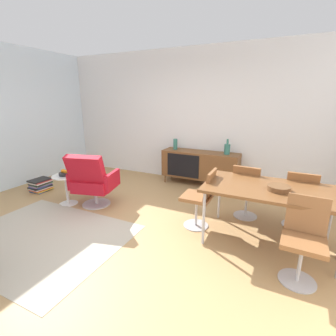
{
  "coord_description": "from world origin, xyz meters",
  "views": [
    {
      "loc": [
        1.81,
        -2.45,
        1.78
      ],
      "look_at": [
        0.31,
        0.65,
        0.8
      ],
      "focal_mm": 26.02,
      "sensor_mm": 36.0,
      "label": 1
    }
  ],
  "objects_px": {
    "dining_table": "(272,191)",
    "lounge_chair_red": "(92,180)",
    "dining_chair_front_right": "(304,237)",
    "dining_chair_back_left": "(247,189)",
    "magazine_stack": "(41,185)",
    "side_table_round": "(67,186)",
    "fruit_bowl": "(65,173)",
    "vase_sculptural_dark": "(227,149)",
    "wooden_bowl_on_table": "(279,188)",
    "dining_chair_near_window": "(201,196)",
    "vase_cobalt": "(175,144)",
    "sideboard": "(200,165)",
    "dining_chair_back_right": "(299,197)"
  },
  "relations": [
    {
      "from": "magazine_stack",
      "to": "wooden_bowl_on_table",
      "type": "bearing_deg",
      "value": -0.48
    },
    {
      "from": "sideboard",
      "to": "side_table_round",
      "type": "bearing_deg",
      "value": -132.18
    },
    {
      "from": "dining_table",
      "to": "side_table_round",
      "type": "bearing_deg",
      "value": -175.81
    },
    {
      "from": "dining_table",
      "to": "dining_chair_back_left",
      "type": "bearing_deg",
      "value": 122.35
    },
    {
      "from": "dining_chair_back_left",
      "to": "fruit_bowl",
      "type": "xyz_separation_m",
      "value": [
        -2.88,
        -0.8,
        0.09
      ]
    },
    {
      "from": "dining_chair_back_right",
      "to": "fruit_bowl",
      "type": "relative_size",
      "value": 4.28
    },
    {
      "from": "fruit_bowl",
      "to": "magazine_stack",
      "type": "height_order",
      "value": "fruit_bowl"
    },
    {
      "from": "vase_cobalt",
      "to": "lounge_chair_red",
      "type": "height_order",
      "value": "vase_cobalt"
    },
    {
      "from": "vase_cobalt",
      "to": "dining_chair_near_window",
      "type": "xyz_separation_m",
      "value": [
        1.16,
        -1.71,
        -0.36
      ]
    },
    {
      "from": "sideboard",
      "to": "dining_chair_back_right",
      "type": "distance_m",
      "value": 2.16
    },
    {
      "from": "dining_chair_back_left",
      "to": "fruit_bowl",
      "type": "relative_size",
      "value": 4.28
    },
    {
      "from": "lounge_chair_red",
      "to": "side_table_round",
      "type": "relative_size",
      "value": 1.82
    },
    {
      "from": "side_table_round",
      "to": "fruit_bowl",
      "type": "bearing_deg",
      "value": -98.75
    },
    {
      "from": "dining_table",
      "to": "dining_chair_front_right",
      "type": "xyz_separation_m",
      "value": [
        0.35,
        -0.56,
        -0.23
      ]
    },
    {
      "from": "side_table_round",
      "to": "fruit_bowl",
      "type": "height_order",
      "value": "fruit_bowl"
    },
    {
      "from": "vase_sculptural_dark",
      "to": "fruit_bowl",
      "type": "xyz_separation_m",
      "value": [
        -2.31,
        -1.95,
        -0.27
      ]
    },
    {
      "from": "dining_chair_front_right",
      "to": "dining_chair_back_left",
      "type": "relative_size",
      "value": 1.0
    },
    {
      "from": "dining_table",
      "to": "wooden_bowl_on_table",
      "type": "height_order",
      "value": "wooden_bowl_on_table"
    },
    {
      "from": "dining_table",
      "to": "lounge_chair_red",
      "type": "height_order",
      "value": "lounge_chair_red"
    },
    {
      "from": "dining_table",
      "to": "lounge_chair_red",
      "type": "bearing_deg",
      "value": -177.62
    },
    {
      "from": "sideboard",
      "to": "lounge_chair_red",
      "type": "relative_size",
      "value": 1.69
    },
    {
      "from": "wooden_bowl_on_table",
      "to": "dining_chair_near_window",
      "type": "bearing_deg",
      "value": 176.15
    },
    {
      "from": "dining_chair_front_right",
      "to": "dining_table",
      "type": "bearing_deg",
      "value": 122.29
    },
    {
      "from": "dining_chair_front_right",
      "to": "side_table_round",
      "type": "distance_m",
      "value": 3.61
    },
    {
      "from": "vase_cobalt",
      "to": "lounge_chair_red",
      "type": "xyz_separation_m",
      "value": [
        -0.71,
        -1.82,
        -0.37
      ]
    },
    {
      "from": "fruit_bowl",
      "to": "magazine_stack",
      "type": "xyz_separation_m",
      "value": [
        -0.97,
        0.21,
        -0.43
      ]
    },
    {
      "from": "dining_chair_near_window",
      "to": "lounge_chair_red",
      "type": "relative_size",
      "value": 0.9
    },
    {
      "from": "vase_sculptural_dark",
      "to": "dining_table",
      "type": "height_order",
      "value": "vase_sculptural_dark"
    },
    {
      "from": "vase_cobalt",
      "to": "side_table_round",
      "type": "xyz_separation_m",
      "value": [
        -1.19,
        -1.95,
        -0.51
      ]
    },
    {
      "from": "dining_table",
      "to": "dining_chair_front_right",
      "type": "relative_size",
      "value": 1.87
    },
    {
      "from": "sideboard",
      "to": "lounge_chair_red",
      "type": "height_order",
      "value": "lounge_chair_red"
    },
    {
      "from": "side_table_round",
      "to": "dining_chair_back_right",
      "type": "bearing_deg",
      "value": 12.51
    },
    {
      "from": "sideboard",
      "to": "vase_sculptural_dark",
      "type": "relative_size",
      "value": 5.3
    },
    {
      "from": "dining_chair_back_right",
      "to": "lounge_chair_red",
      "type": "relative_size",
      "value": 0.9
    },
    {
      "from": "dining_chair_back_left",
      "to": "lounge_chair_red",
      "type": "bearing_deg",
      "value": -164.32
    },
    {
      "from": "dining_chair_near_window",
      "to": "fruit_bowl",
      "type": "distance_m",
      "value": 2.36
    },
    {
      "from": "dining_table",
      "to": "dining_chair_near_window",
      "type": "height_order",
      "value": "dining_chair_near_window"
    },
    {
      "from": "dining_table",
      "to": "dining_chair_back_left",
      "type": "relative_size",
      "value": 1.87
    },
    {
      "from": "vase_cobalt",
      "to": "side_table_round",
      "type": "relative_size",
      "value": 0.44
    },
    {
      "from": "dining_chair_back_right",
      "to": "dining_chair_front_right",
      "type": "relative_size",
      "value": 1.0
    },
    {
      "from": "magazine_stack",
      "to": "dining_table",
      "type": "bearing_deg",
      "value": 0.38
    },
    {
      "from": "fruit_bowl",
      "to": "vase_sculptural_dark",
      "type": "bearing_deg",
      "value": 40.14
    },
    {
      "from": "magazine_stack",
      "to": "dining_chair_back_left",
      "type": "bearing_deg",
      "value": 8.67
    },
    {
      "from": "dining_chair_back_right",
      "to": "fruit_bowl",
      "type": "distance_m",
      "value": 3.67
    },
    {
      "from": "sideboard",
      "to": "fruit_bowl",
      "type": "height_order",
      "value": "sideboard"
    },
    {
      "from": "vase_cobalt",
      "to": "dining_chair_back_right",
      "type": "height_order",
      "value": "vase_cobalt"
    },
    {
      "from": "dining_table",
      "to": "fruit_bowl",
      "type": "xyz_separation_m",
      "value": [
        -3.24,
        -0.24,
        -0.14
      ]
    },
    {
      "from": "sideboard",
      "to": "vase_sculptural_dark",
      "type": "height_order",
      "value": "vase_sculptural_dark"
    },
    {
      "from": "dining_table",
      "to": "magazine_stack",
      "type": "distance_m",
      "value": 4.24
    },
    {
      "from": "dining_chair_back_left",
      "to": "side_table_round",
      "type": "distance_m",
      "value": 2.99
    }
  ]
}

